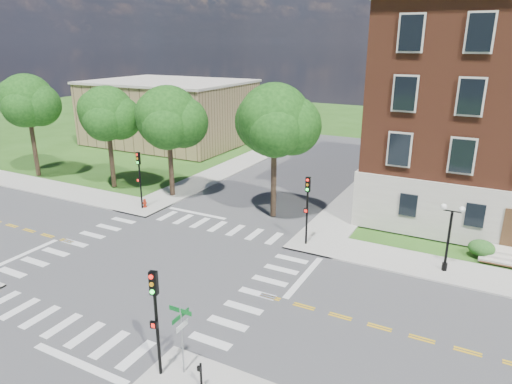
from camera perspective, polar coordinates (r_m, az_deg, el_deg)
The scene contains 19 objects.
ground at distance 29.72m, azimuth -12.39°, elevation -9.00°, with size 160.00×160.00×0.00m, color #295016.
road_ew at distance 29.71m, azimuth -12.39°, elevation -8.99°, with size 90.00×12.00×0.01m, color #3D3D3F.
road_ns at distance 29.71m, azimuth -12.39°, elevation -8.98°, with size 12.00×90.00×0.01m, color #3D3D3F.
sidewalk_ne at distance 37.76m, azimuth 22.58°, elevation -3.88°, with size 34.00×34.00×0.12m.
sidewalk_nw at distance 50.05m, azimuth -14.78°, elevation 2.22°, with size 34.00×34.00×0.12m.
crosswalk_east at distance 26.12m, azimuth 0.17°, elevation -12.61°, with size 2.20×10.20×0.02m, color silver, non-canonical shape.
stop_bar_east at distance 27.93m, azimuth 6.04°, elevation -10.52°, with size 0.40×5.50×0.00m, color silver.
secondary_building at distance 64.30m, azimuth -10.76°, elevation 9.84°, with size 20.40×15.40×8.30m.
tree_a at distance 51.40m, azimuth -26.70°, elevation 10.14°, with size 5.26×5.26×10.34m.
tree_b at distance 44.55m, azimuth -18.14°, elevation 9.30°, with size 5.02×5.02×9.54m.
tree_c at distance 40.63m, azimuth -10.94°, elevation 9.10°, with size 5.53×5.53×9.81m.
tree_d at distance 34.63m, azimuth 2.31°, elevation 8.92°, with size 5.57×5.57×10.47m.
traffic_signal_se at distance 19.27m, azimuth -12.44°, elevation -14.26°, with size 0.37×0.43×4.80m.
traffic_signal_ne at distance 30.75m, azimuth 6.43°, elevation -1.24°, with size 0.34×0.39×4.80m.
traffic_signal_nw at distance 38.49m, azimuth -14.37°, elevation 2.32°, with size 0.35×0.40×4.80m.
twin_lamp_west at distance 29.57m, azimuth 22.99°, elevation -4.86°, with size 1.36×0.36×4.23m.
street_sign_pole at distance 19.64m, azimuth -9.29°, elevation -16.42°, with size 1.10×1.10×3.10m.
push_button_post at distance 19.69m, azimuth -6.93°, elevation -21.74°, with size 0.14×0.21×1.20m.
fire_hydrant at distance 39.48m, azimuth -13.73°, elevation -1.38°, with size 0.35×0.35×0.75m.
Camera 1 is at (17.55, -19.87, 13.43)m, focal length 32.00 mm.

